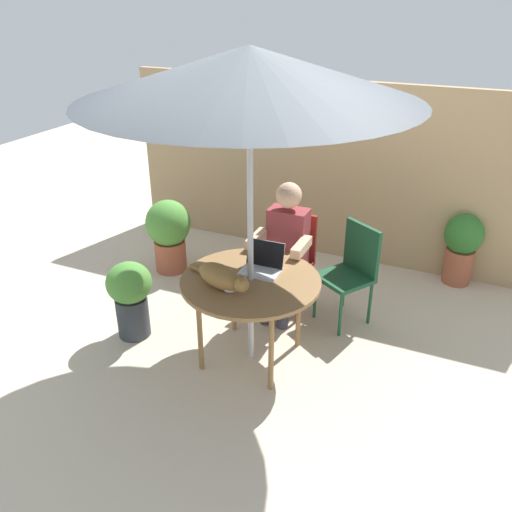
% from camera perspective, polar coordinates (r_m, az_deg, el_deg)
% --- Properties ---
extents(ground_plane, '(14.00, 14.00, 0.00)m').
position_cam_1_polar(ground_plane, '(4.38, -0.54, -10.73)').
color(ground_plane, beige).
extents(fence_back, '(4.58, 0.08, 1.88)m').
position_cam_1_polar(fence_back, '(5.69, 8.16, 8.93)').
color(fence_back, tan).
rests_on(fence_back, ground).
extents(patio_table, '(1.06, 1.06, 0.72)m').
position_cam_1_polar(patio_table, '(4.01, -0.58, -3.22)').
color(patio_table, olive).
rests_on(patio_table, ground).
extents(patio_umbrella, '(2.24, 2.24, 2.37)m').
position_cam_1_polar(patio_umbrella, '(3.49, -0.70, 19.05)').
color(patio_umbrella, '#B7B7BC').
rests_on(patio_umbrella, ground).
extents(chair_occupied, '(0.40, 0.40, 0.89)m').
position_cam_1_polar(chair_occupied, '(4.79, 3.76, 0.20)').
color(chair_occupied, maroon).
rests_on(chair_occupied, ground).
extents(chair_empty, '(0.55, 0.55, 0.89)m').
position_cam_1_polar(chair_empty, '(4.65, 10.34, -1.09)').
color(chair_empty, '#194C2D').
rests_on(chair_empty, ground).
extents(person_seated, '(0.48, 0.48, 1.23)m').
position_cam_1_polar(person_seated, '(4.58, 3.14, 1.28)').
color(person_seated, maroon).
rests_on(person_seated, ground).
extents(laptop, '(0.31, 0.26, 0.21)m').
position_cam_1_polar(laptop, '(4.08, 0.75, -0.69)').
color(laptop, silver).
rests_on(laptop, patio_table).
extents(cat, '(0.61, 0.33, 0.17)m').
position_cam_1_polar(cat, '(3.84, -3.67, -2.35)').
color(cat, olive).
rests_on(cat, patio_table).
extents(potted_plant_near_fence, '(0.46, 0.46, 0.77)m').
position_cam_1_polar(potted_plant_near_fence, '(5.51, -9.38, 2.63)').
color(potted_plant_near_fence, '#9E5138').
rests_on(potted_plant_near_fence, ground).
extents(potted_plant_by_chair, '(0.37, 0.37, 0.73)m').
position_cam_1_polar(potted_plant_by_chair, '(5.58, 21.33, 1.15)').
color(potted_plant_by_chair, '#9E5138').
rests_on(potted_plant_by_chair, ground).
extents(potted_plant_corner, '(0.38, 0.38, 0.68)m').
position_cam_1_polar(potted_plant_corner, '(4.53, -13.38, -4.08)').
color(potted_plant_corner, '#33383D').
rests_on(potted_plant_corner, ground).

